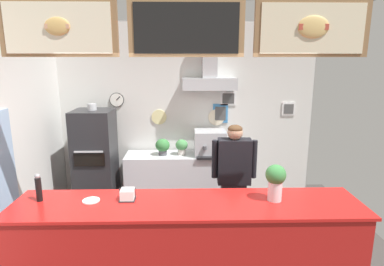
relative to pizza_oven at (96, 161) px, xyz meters
The scene contains 12 objects.
back_wall_assembly 1.73m from the pizza_oven, 15.94° to the left, with size 4.40×2.50×3.07m.
service_counter 2.57m from the pizza_oven, 55.20° to the right, with size 3.39×0.71×1.08m.
back_prep_counter 1.45m from the pizza_oven, ahead, with size 1.88×0.57×0.90m.
pizza_oven is the anchor object (origin of this frame).
shop_worker 2.31m from the pizza_oven, 25.77° to the right, with size 0.59×0.23×1.63m.
espresso_machine 1.87m from the pizza_oven, ahead, with size 0.50×0.52×0.41m.
potted_thyme 1.10m from the pizza_oven, ahead, with size 0.23×0.23×0.27m.
potted_oregano 1.41m from the pizza_oven, ahead, with size 0.20×0.20×0.26m.
napkin_holder 2.20m from the pizza_oven, 66.61° to the right, with size 0.16×0.15×0.12m.
condiment_plate 2.11m from the pizza_oven, 75.80° to the right, with size 0.17×0.17×0.01m.
basil_vase 3.13m from the pizza_oven, 41.52° to the right, with size 0.20×0.20×0.36m.
pepper_grinder 2.05m from the pizza_oven, 89.70° to the right, with size 0.06×0.06×0.28m.
Camera 1 is at (-0.02, -3.28, 2.43)m, focal length 30.12 mm.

